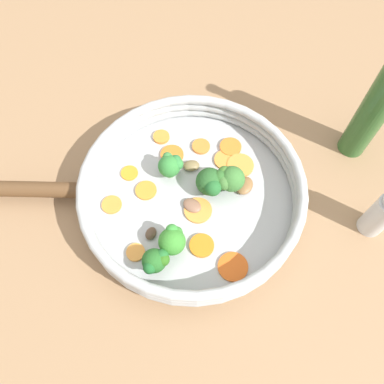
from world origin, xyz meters
TOP-DOWN VIEW (x-y plane):
  - ground_plane at (0.00, 0.00)m, footprint 4.00×4.00m
  - skillet at (0.00, 0.00)m, footprint 0.35×0.35m
  - skillet_rim_wall at (0.00, 0.00)m, footprint 0.36×0.36m
  - skillet_handle at (-0.23, -0.14)m, footprint 0.18×0.12m
  - skillet_rivet_left at (-0.16, -0.05)m, footprint 0.01×0.01m
  - skillet_rivet_right at (-0.12, -0.11)m, footprint 0.01×0.01m
  - carrot_slice_0 at (0.02, -0.02)m, footprint 0.05×0.05m
  - carrot_slice_1 at (0.04, 0.09)m, footprint 0.06×0.06m
  - carrot_slice_2 at (-0.11, -0.02)m, footprint 0.04×0.04m
  - carrot_slice_3 at (0.06, -0.07)m, footprint 0.05×0.05m
  - carrot_slice_4 at (-0.11, 0.07)m, footprint 0.04×0.04m
  - carrot_slice_5 at (0.01, 0.09)m, footprint 0.05×0.05m
  - carrot_slice_6 at (-0.10, -0.08)m, footprint 0.04×0.04m
  - carrot_slice_7 at (-0.02, -0.13)m, footprint 0.04×0.04m
  - carrot_slice_8 at (0.12, -0.07)m, footprint 0.06×0.06m
  - carrot_slice_9 at (-0.07, -0.03)m, footprint 0.05×0.05m
  - carrot_slice_10 at (-0.07, 0.05)m, footprint 0.06×0.06m
  - carrot_slice_11 at (0.01, 0.12)m, footprint 0.04×0.04m
  - carrot_slice_12 at (-0.04, 0.09)m, footprint 0.03×0.03m
  - broccoli_floret_0 at (0.02, 0.03)m, footprint 0.05×0.05m
  - broccoli_floret_1 at (-0.05, 0.02)m, footprint 0.04×0.04m
  - broccoli_floret_2 at (0.02, -0.13)m, footprint 0.04×0.04m
  - broccoli_floret_3 at (0.02, -0.09)m, footprint 0.04×0.04m
  - broccoli_floret_4 at (0.04, 0.05)m, footprint 0.05×0.05m
  - mushroom_piece_0 at (0.01, -0.02)m, footprint 0.03×0.02m
  - mushroom_piece_1 at (-0.02, -0.09)m, footprint 0.02×0.02m
  - mushroom_piece_2 at (-0.03, 0.05)m, footprint 0.03×0.03m
  - mushroom_piece_3 at (0.07, 0.06)m, footprint 0.03×0.04m
  - salt_shaker at (0.27, 0.11)m, footprint 0.04×0.04m
  - oil_bottle at (0.19, 0.25)m, footprint 0.05×0.05m

SIDE VIEW (x-z plane):
  - ground_plane at x=0.00m, z-range 0.00..0.00m
  - skillet at x=0.00m, z-range 0.00..0.02m
  - carrot_slice_2 at x=-0.11m, z-range 0.02..0.02m
  - carrot_slice_6 at x=-0.10m, z-range 0.02..0.02m
  - carrot_slice_8 at x=0.12m, z-range 0.02..0.02m
  - carrot_slice_0 at x=0.02m, z-range 0.02..0.02m
  - carrot_slice_9 at x=-0.07m, z-range 0.02..0.02m
  - carrot_slice_5 at x=0.01m, z-range 0.02..0.02m
  - carrot_slice_10 at x=-0.07m, z-range 0.02..0.02m
  - carrot_slice_7 at x=-0.02m, z-range 0.02..0.02m
  - carrot_slice_12 at x=-0.04m, z-range 0.02..0.02m
  - carrot_slice_3 at x=0.06m, z-range 0.02..0.02m
  - carrot_slice_4 at x=-0.11m, z-range 0.02..0.02m
  - carrot_slice_11 at x=0.01m, z-range 0.02..0.02m
  - carrot_slice_1 at x=0.04m, z-range 0.02..0.02m
  - skillet_rivet_left at x=-0.16m, z-range 0.02..0.03m
  - skillet_rivet_right at x=-0.12m, z-range 0.02..0.03m
  - mushroom_piece_0 at x=0.01m, z-range 0.02..0.03m
  - mushroom_piece_3 at x=0.07m, z-range 0.02..0.03m
  - mushroom_piece_1 at x=-0.02m, z-range 0.02..0.03m
  - mushroom_piece_2 at x=-0.03m, z-range 0.02..0.03m
  - skillet_handle at x=-0.23m, z-range 0.02..0.04m
  - skillet_rim_wall at x=0.00m, z-range 0.02..0.07m
  - broccoli_floret_1 at x=-0.05m, z-range 0.02..0.07m
  - broccoli_floret_0 at x=0.02m, z-range 0.02..0.07m
  - broccoli_floret_2 at x=0.02m, z-range 0.02..0.07m
  - broccoli_floret_3 at x=0.02m, z-range 0.02..0.07m
  - broccoli_floret_4 at x=0.04m, z-range 0.02..0.07m
  - salt_shaker at x=0.27m, z-range 0.00..0.11m
  - oil_bottle at x=0.19m, z-range -0.02..0.24m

